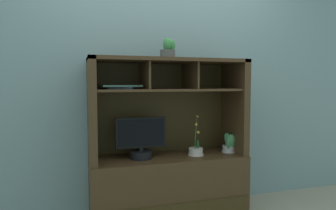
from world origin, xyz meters
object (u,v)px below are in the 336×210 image
media_console (168,169)px  tv_monitor (141,141)px  potted_fern (229,143)px  magazine_stack_left (119,87)px  potted_orchid (196,151)px  potted_succulent (168,50)px

media_console → tv_monitor: media_console is taller
potted_fern → magazine_stack_left: bearing=177.6°
potted_orchid → potted_fern: size_ratio=2.02×
media_console → magazine_stack_left: size_ratio=3.93×
potted_orchid → media_console: bearing=168.0°
potted_orchid → potted_fern: 0.35m
media_console → potted_orchid: media_console is taller
tv_monitor → magazine_stack_left: bearing=169.6°
potted_fern → potted_succulent: 1.03m
potted_fern → media_console: bearing=176.4°
potted_fern → tv_monitor: bearing=179.3°
tv_monitor → potted_orchid: size_ratio=1.20×
potted_orchid → potted_fern: (0.34, 0.02, 0.05)m
magazine_stack_left → potted_succulent: bearing=-0.6°
media_console → potted_succulent: potted_succulent is taller
media_console → magazine_stack_left: bearing=179.2°
potted_orchid → potted_fern: potted_orchid is taller
tv_monitor → magazine_stack_left: 0.50m
potted_fern → potted_orchid: bearing=-177.4°
potted_fern → magazine_stack_left: size_ratio=0.49×
potted_fern → potted_succulent: potted_succulent is taller
media_console → tv_monitor: size_ratio=3.29×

